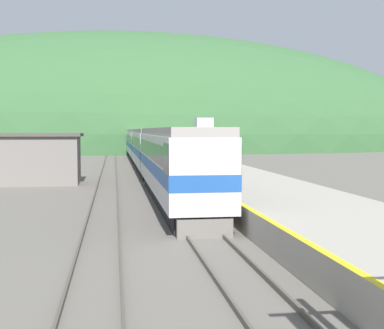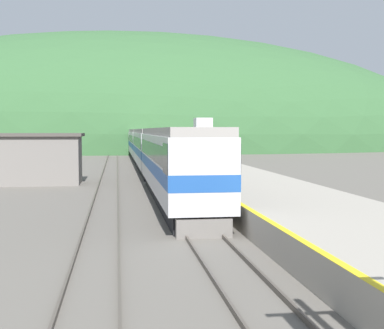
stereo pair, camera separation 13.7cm
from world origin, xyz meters
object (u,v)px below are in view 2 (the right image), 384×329
Objects in this scene: carriage_third at (141,143)px; express_train_lead_car at (175,162)px; carriage_second at (151,149)px; carriage_fourth at (135,140)px.

express_train_lead_car is at bearing -90.00° from carriage_third.
carriage_second and carriage_third have the same top height.
express_train_lead_car is 1.03× the size of carriage_third.
carriage_second is 1.00× the size of carriage_third.
express_train_lead_car reaches higher than carriage_fourth.
express_train_lead_car reaches higher than carriage_second.
carriage_second is at bearing 90.00° from express_train_lead_car.
carriage_third is 22.13m from carriage_fourth.
carriage_second is at bearing -90.00° from carriage_fourth.
carriage_fourth is (0.00, 22.13, 0.00)m from carriage_third.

